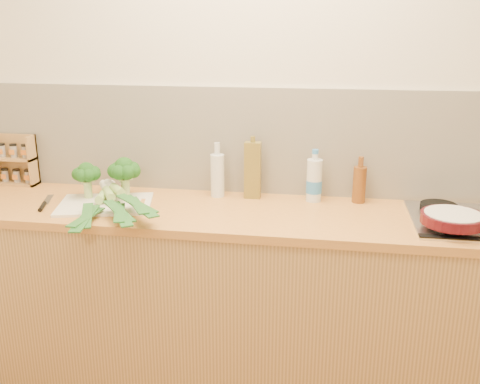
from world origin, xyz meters
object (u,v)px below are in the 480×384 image
object	(u,v)px
chefs_knife	(44,205)
skillet	(454,218)
spice_rack	(16,163)
chopping_board	(105,204)
gas_hob	(480,220)

from	to	relation	value
chefs_knife	skillet	world-z (taller)	skillet
skillet	spice_rack	xyz separation A→B (m)	(-2.19, 0.38, 0.06)
chefs_knife	spice_rack	world-z (taller)	spice_rack
spice_rack	chopping_board	bearing A→B (deg)	-24.50
chopping_board	chefs_knife	world-z (taller)	chefs_knife
skillet	spice_rack	distance (m)	2.23
skillet	spice_rack	size ratio (longest dim) A/B	1.41
chefs_knife	spice_rack	size ratio (longest dim) A/B	0.97
gas_hob	chefs_knife	size ratio (longest dim) A/B	2.20
gas_hob	chopping_board	distance (m)	1.72
gas_hob	spice_rack	xyz separation A→B (m)	(-2.34, 0.25, 0.10)
chopping_board	skillet	distance (m)	1.58
gas_hob	spice_rack	distance (m)	2.35
gas_hob	chefs_knife	bearing A→B (deg)	-177.33
chopping_board	skillet	world-z (taller)	skillet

